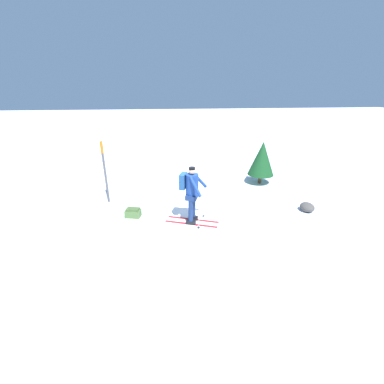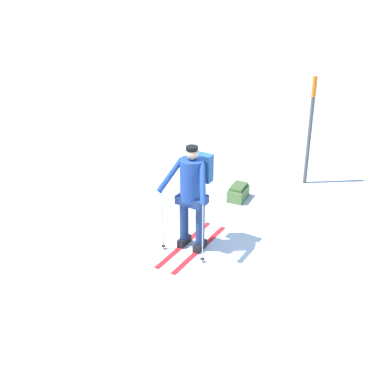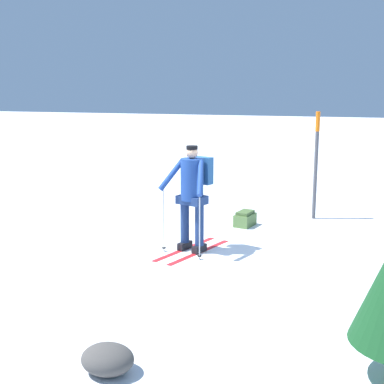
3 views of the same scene
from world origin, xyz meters
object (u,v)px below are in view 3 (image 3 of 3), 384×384
dropped_backpack (245,219)px  rock_boulder (108,359)px  trail_marker (316,158)px  skier (193,189)px

dropped_backpack → rock_boulder: dropped_backpack is taller
trail_marker → rock_boulder: trail_marker is taller
rock_boulder → skier: bearing=95.0°
trail_marker → dropped_backpack: bearing=-141.1°
dropped_backpack → rock_boulder: size_ratio=1.01×
dropped_backpack → rock_boulder: 5.88m
dropped_backpack → trail_marker: size_ratio=0.24×
trail_marker → rock_boulder: size_ratio=4.20×
skier → dropped_backpack: (0.53, 1.86, -0.93)m
trail_marker → rock_boulder: 7.15m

